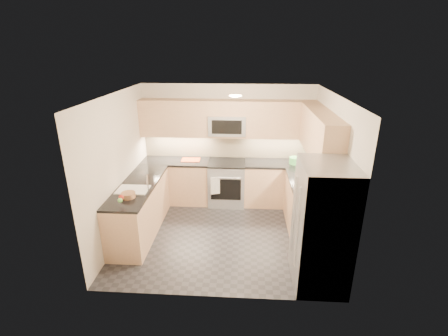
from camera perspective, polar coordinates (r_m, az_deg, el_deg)
floor at (r=6.05m, az=-0.21°, el=-11.43°), size 3.60×3.20×0.00m
ceiling at (r=5.17m, az=-0.25°, el=12.72°), size 3.60×3.20×0.02m
wall_back at (r=7.00m, az=0.65°, el=4.37°), size 3.60×0.02×2.50m
wall_front at (r=4.04m, az=-1.77°, el=-8.45°), size 3.60×0.02×2.50m
wall_left at (r=5.88m, az=-18.00°, el=0.10°), size 0.02×3.20×2.50m
wall_right at (r=5.67m, az=18.25°, el=-0.71°), size 0.02×3.20×2.50m
base_cab_back_left at (r=7.13m, az=-8.29°, el=-2.38°), size 1.42×0.60×0.90m
base_cab_back_right at (r=7.02m, az=9.42°, el=-2.81°), size 1.42×0.60×0.90m
base_cab_right at (r=6.06m, az=14.30°, el=-7.20°), size 0.60×1.70×0.90m
base_cab_peninsula at (r=6.10m, az=-14.53°, el=-7.01°), size 0.60×2.00×0.90m
countertop_back_left at (r=6.96m, az=-8.49°, el=1.18°), size 1.42×0.63×0.04m
countertop_back_right at (r=6.85m, az=9.65°, el=0.80°), size 1.42×0.63×0.04m
countertop_right at (r=5.86m, az=14.70°, el=-3.13°), size 0.63×1.70×0.04m
countertop_peninsula at (r=5.90m, az=-14.94°, el=-2.96°), size 0.63×2.00×0.04m
upper_cab_back at (r=6.69m, az=0.59°, el=8.68°), size 3.60×0.35×0.75m
upper_cab_right at (r=5.71m, az=16.54°, el=5.72°), size 0.35×1.95×0.75m
backsplash_back at (r=7.01m, az=0.65°, el=3.93°), size 3.60×0.01×0.51m
backsplash_right at (r=6.09m, az=17.16°, el=0.35°), size 0.01×2.30×0.51m
gas_range at (r=6.97m, az=0.48°, el=-2.67°), size 0.76×0.65×0.91m
range_cooktop at (r=6.80m, az=0.49°, el=0.89°), size 0.76×0.65×0.03m
oven_door_glass at (r=6.67m, az=0.33°, el=-3.83°), size 0.62×0.02×0.45m
oven_handle at (r=6.54m, az=0.32°, el=-1.75°), size 0.60×0.02×0.02m
microwave at (r=6.70m, az=0.58°, el=7.59°), size 0.76×0.40×0.40m
microwave_door at (r=6.50m, az=0.48°, el=7.18°), size 0.60×0.01×0.28m
refrigerator at (r=4.72m, az=16.89°, el=-9.69°), size 0.70×0.90×1.80m
fridge_handle_left at (r=4.47m, az=12.76°, el=-10.35°), size 0.02×0.02×1.20m
fridge_handle_right at (r=4.78m, az=12.13°, el=-8.14°), size 0.02×0.02×1.20m
sink_basin at (r=5.70m, az=-15.66°, el=-4.33°), size 0.52×0.38×0.16m
faucet at (r=5.54m, az=-13.32°, el=-2.58°), size 0.03×0.03×0.28m
utensil_bowl at (r=6.82m, az=12.38°, el=1.28°), size 0.29×0.29×0.14m
cutting_board at (r=6.93m, az=-5.86°, el=1.44°), size 0.40×0.29×0.01m
fruit_basket at (r=5.42m, az=-16.49°, el=-4.60°), size 0.29×0.29×0.08m
fruit_apple at (r=5.20m, az=-17.61°, el=-4.94°), size 0.08×0.08×0.08m
fruit_pear at (r=5.10m, az=-17.80°, el=-5.45°), size 0.07×0.07×0.07m
dish_towel_check at (r=6.61m, az=-1.57°, el=-3.13°), size 0.19×0.08×0.37m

